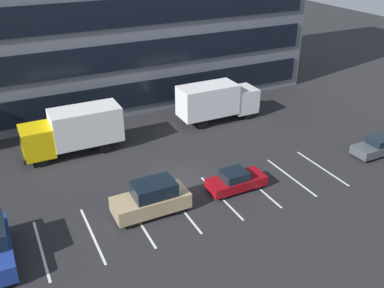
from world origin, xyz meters
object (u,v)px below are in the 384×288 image
sedan_maroon (236,181)px  suv_tan (152,199)px  box_truck_yellow (74,129)px  box_truck_white (217,100)px  sedan_charcoal (377,146)px

sedan_maroon → suv_tan: 5.92m
box_truck_yellow → box_truck_white: bearing=2.3°
box_truck_yellow → sedan_maroon: (8.25, -9.85, -1.29)m
sedan_maroon → suv_tan: (-5.91, 0.06, 0.34)m
sedan_maroon → sedan_charcoal: size_ratio=1.00×
box_truck_yellow → suv_tan: (2.34, -9.80, -0.95)m
box_truck_white → box_truck_yellow: bearing=-177.7°
suv_tan → box_truck_yellow: bearing=103.4°
box_truck_yellow → sedan_maroon: bearing=-50.1°
sedan_maroon → suv_tan: bearing=179.5°
box_truck_white → sedan_maroon: size_ratio=1.88×
box_truck_white → sedan_charcoal: bearing=-54.5°
box_truck_white → sedan_maroon: (-4.40, -10.37, -1.26)m
sedan_charcoal → sedan_maroon: bearing=177.1°
box_truck_white → box_truck_yellow: box_truck_yellow is taller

